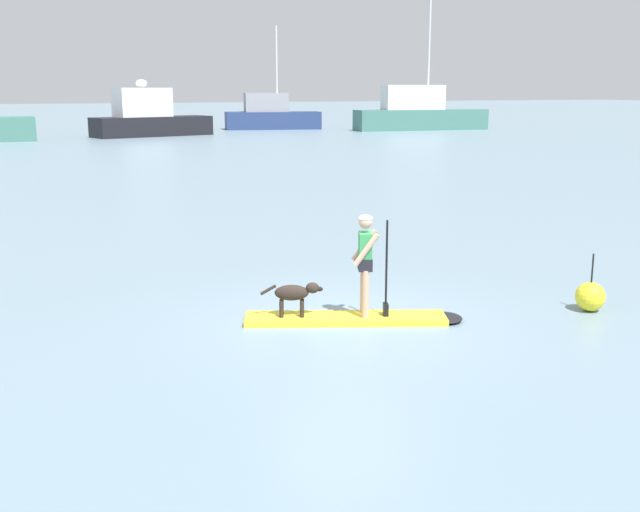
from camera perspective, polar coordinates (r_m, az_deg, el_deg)
ground_plane at (r=12.56m, az=1.91°, el=-4.90°), size 400.00×400.00×0.00m
paddleboard at (r=12.56m, az=2.96°, el=-4.68°), size 3.53×2.00×0.10m
person_paddler at (r=12.31m, az=3.46°, el=-0.17°), size 0.68×0.60×1.67m
dog at (r=12.41m, az=-1.90°, el=-2.83°), size 0.97×0.48×0.56m
moored_boat_center at (r=63.68m, az=-12.66°, el=10.02°), size 10.00×4.98×4.46m
moored_boat_port at (r=73.28m, az=-3.68°, el=10.44°), size 9.31×4.97×9.46m
moored_boat_far_port at (r=72.07m, az=7.41°, el=10.54°), size 12.85×3.97×11.94m
marker_buoy at (r=13.86m, az=19.55°, el=-2.87°), size 0.50×0.50×1.00m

